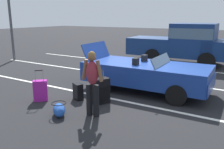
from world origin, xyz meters
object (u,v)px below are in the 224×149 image
Objects in this scene: convertible_car at (151,74)px; suitcase_large_black at (101,91)px; traveler_person at (92,80)px; parked_pickup_truck_near at (184,43)px; suitcase_medium_bright at (40,90)px; duffel_bag at (59,110)px; suitcase_small_carryon at (78,92)px.

suitcase_large_black is (-0.82, -1.76, -0.22)m from convertible_car.
parked_pickup_truck_near is at bearing -7.15° from traveler_person.
convertible_car is at bearing -87.72° from suitcase_medium_bright.
suitcase_medium_bright is at bearing -106.42° from parked_pickup_truck_near.
parked_pickup_truck_near is (-0.40, 5.45, 0.51)m from convertible_car.
suitcase_large_black is at bearing -116.69° from convertible_car.
parked_pickup_truck_near is at bearing -57.63° from suitcase_medium_bright.
suitcase_large_black is at bearing 72.10° from duffel_bag.
suitcase_large_black is 1.90× the size of suitcase_small_carryon.
parked_pickup_truck_near is (0.84, 8.50, 0.95)m from duffel_bag.
suitcase_small_carryon is at bearing 48.85° from traveler_person.
convertible_car is at bearing -15.09° from suitcase_small_carryon.
suitcase_large_black is at bearing -108.80° from suitcase_medium_bright.
suitcase_large_black is 1.41× the size of duffel_bag.
duffel_bag is at bearing -97.37° from parked_pickup_truck_near.
duffel_bag is 1.15m from traveler_person.
traveler_person is at bearing 30.66° from duffel_bag.
duffel_bag is (1.25, -0.54, -0.15)m from suitcase_medium_bright.
traveler_person reaches higher than suitcase_small_carryon.
convertible_car is 2.56× the size of traveler_person.
suitcase_medium_bright is (-2.48, -2.50, -0.28)m from convertible_car.
duffel_bag is at bearing -156.44° from suitcase_medium_bright.
suitcase_small_carryon is 0.10× the size of parked_pickup_truck_near.
suitcase_medium_bright is 1.11m from suitcase_small_carryon.
suitcase_medium_bright is 2.08m from traveler_person.
parked_pickup_truck_near is (0.10, 8.06, 0.18)m from traveler_person.
traveler_person reaches higher than suitcase_medium_bright.
suitcase_medium_bright is 1.91× the size of suitcase_small_carryon.
suitcase_medium_bright is 8.27m from parked_pickup_truck_near.
suitcase_large_black is at bearing -57.37° from suitcase_small_carryon.
traveler_person is at bearing -135.97° from suitcase_medium_bright.
traveler_person is (0.32, -0.85, 0.56)m from suitcase_large_black.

